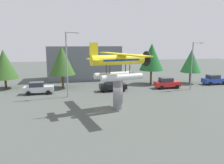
# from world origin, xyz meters

# --- Properties ---
(ground_plane) EXTENTS (140.00, 140.00, 0.00)m
(ground_plane) POSITION_xyz_m (0.00, 0.00, 0.00)
(ground_plane) COLOR #4C514C
(display_pedestal) EXTENTS (1.10, 1.10, 3.40)m
(display_pedestal) POSITION_xyz_m (0.00, 0.00, 1.70)
(display_pedestal) COLOR slate
(display_pedestal) RESTS_ON ground
(floatplane_monument) EXTENTS (7.15, 10.40, 4.00)m
(floatplane_monument) POSITION_xyz_m (0.13, 0.03, 5.07)
(floatplane_monument) COLOR silver
(floatplane_monument) RESTS_ON display_pedestal
(car_near_silver) EXTENTS (4.20, 2.02, 1.76)m
(car_near_silver) POSITION_xyz_m (-9.62, 9.56, 0.88)
(car_near_silver) COLOR silver
(car_near_silver) RESTS_ON ground
(car_mid_black) EXTENTS (4.20, 2.02, 1.76)m
(car_mid_black) POSITION_xyz_m (1.43, 8.97, 0.88)
(car_mid_black) COLOR black
(car_mid_black) RESTS_ON ground
(car_far_red) EXTENTS (4.20, 2.02, 1.76)m
(car_far_red) POSITION_xyz_m (10.73, 9.14, 0.88)
(car_far_red) COLOR red
(car_far_red) RESTS_ON ground
(car_distant_blue) EXTENTS (4.20, 2.02, 1.76)m
(car_distant_blue) POSITION_xyz_m (20.66, 10.36, 0.88)
(car_distant_blue) COLOR #2847B7
(car_distant_blue) RESTS_ON ground
(streetlight_primary) EXTENTS (1.84, 0.28, 8.85)m
(streetlight_primary) POSITION_xyz_m (-5.25, 6.73, 5.07)
(streetlight_primary) COLOR gray
(streetlight_primary) RESTS_ON ground
(streetlight_secondary) EXTENTS (1.84, 0.28, 7.55)m
(streetlight_secondary) POSITION_xyz_m (14.23, 7.43, 4.41)
(streetlight_secondary) COLOR gray
(streetlight_secondary) RESTS_ON ground
(storefront_building) EXTENTS (14.53, 7.21, 6.81)m
(storefront_building) POSITION_xyz_m (-1.72, 22.00, 3.40)
(storefront_building) COLOR slate
(storefront_building) RESTS_ON ground
(tree_west) EXTENTS (4.25, 4.25, 6.38)m
(tree_west) POSITION_xyz_m (-15.29, 14.64, 4.01)
(tree_west) COLOR brown
(tree_west) RESTS_ON ground
(tree_east) EXTENTS (4.22, 4.22, 6.94)m
(tree_east) POSITION_xyz_m (-6.12, 13.10, 4.58)
(tree_east) COLOR brown
(tree_east) RESTS_ON ground
(tree_center_back) EXTENTS (4.35, 4.35, 7.36)m
(tree_center_back) POSITION_xyz_m (9.70, 13.38, 4.93)
(tree_center_back) COLOR brown
(tree_center_back) RESTS_ON ground
(tree_far_east) EXTENTS (3.75, 3.75, 6.25)m
(tree_far_east) POSITION_xyz_m (17.08, 12.30, 4.15)
(tree_far_east) COLOR brown
(tree_far_east) RESTS_ON ground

